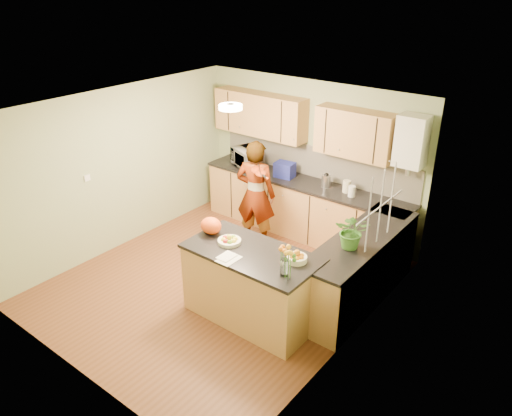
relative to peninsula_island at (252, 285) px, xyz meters
The scene contains 28 objects.
floor 1.00m from the peninsula_island, 158.93° to the left, with size 4.50×4.50×0.00m, color brown.
ceiling 2.20m from the peninsula_island, 158.93° to the left, with size 4.00×4.50×0.02m, color silver.
wall_back 2.80m from the peninsula_island, 107.65° to the left, with size 4.00×0.02×2.50m, color #9BAC7A.
wall_front 2.24m from the peninsula_island, 112.86° to the right, with size 4.00×0.02×2.50m, color #9BAC7A.
wall_left 2.94m from the peninsula_island, behind, with size 0.02×4.50×2.50m, color #9BAC7A.
wall_right 1.45m from the peninsula_island, 14.88° to the left, with size 0.02×4.50×2.50m, color #9BAC7A.
back_counter 2.37m from the peninsula_island, 107.55° to the left, with size 3.64×0.62×0.94m.
right_counter 1.46m from the peninsula_island, 52.82° to the left, with size 0.62×2.24×0.94m.
splashback 2.74m from the peninsula_island, 105.69° to the left, with size 3.60×0.02×0.52m, color beige.
upper_cabinets 2.93m from the peninsula_island, 112.50° to the left, with size 3.20×0.34×0.70m.
boiler 2.93m from the peninsula_island, 69.82° to the left, with size 0.40×0.30×0.86m.
window_right 1.84m from the peninsula_island, 37.86° to the left, with size 0.01×1.30×1.05m.
light_switch 2.93m from the peninsula_island, behind, with size 0.02×0.09×0.09m, color white.
ceiling_lamp 2.23m from the peninsula_island, 143.02° to the left, with size 0.30×0.30×0.07m.
peninsula_island is the anchor object (origin of this frame).
fruit_dish 0.62m from the peninsula_island, behind, with size 0.29×0.29×0.10m.
orange_bowl 0.78m from the peninsula_island, 15.26° to the left, with size 0.24×0.24×0.14m.
flower_vase 0.99m from the peninsula_island, 16.70° to the right, with size 0.23×0.23×0.43m.
orange_bag 0.91m from the peninsula_island, behind, with size 0.28×0.24×0.21m, color #DE4712.
papers 0.58m from the peninsula_island, 108.43° to the right, with size 0.20×0.28×0.01m, color white.
violinist 1.92m from the peninsula_island, 126.52° to the left, with size 0.63×0.42×1.74m, color #DAA685.
violin 1.83m from the peninsula_island, 125.45° to the left, with size 0.66×0.26×0.13m, color #4B1204, non-canonical shape.
microwave 3.00m from the peninsula_island, 129.97° to the left, with size 0.56×0.38×0.31m, color white.
blue_box 2.56m from the peninsula_island, 115.91° to the left, with size 0.31×0.23×0.25m, color navy.
kettle 2.39m from the peninsula_island, 98.43° to the left, with size 0.14×0.14×0.27m.
jar_cream 2.38m from the peninsula_island, 89.61° to the left, with size 0.12×0.12×0.19m, color beige.
jar_white 2.28m from the peninsula_island, 86.03° to the left, with size 0.11×0.11×0.17m, color white.
potted_plant 1.40m from the peninsula_island, 43.64° to the left, with size 0.41×0.36×0.46m, color #3C7828.
Camera 1 is at (4.04, -4.36, 4.00)m, focal length 35.00 mm.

